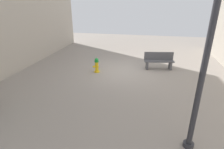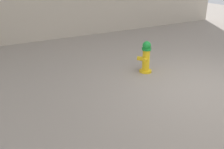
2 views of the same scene
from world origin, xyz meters
TOP-DOWN VIEW (x-y plane):
  - ground_plane at (0.00, 0.00)m, footprint 23.40×23.40m
  - fire_hydrant at (1.45, 0.51)m, footprint 0.36×0.37m
  - bench_near at (-1.85, -0.73)m, footprint 1.69×0.72m
  - street_lamp at (-2.50, 5.29)m, footprint 0.36×0.36m

SIDE VIEW (x-z plane):
  - ground_plane at x=0.00m, z-range 0.00..0.00m
  - fire_hydrant at x=1.45m, z-range 0.00..0.80m
  - bench_near at x=-1.85m, z-range 0.02..0.97m
  - street_lamp at x=-2.50m, z-range 0.50..4.98m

